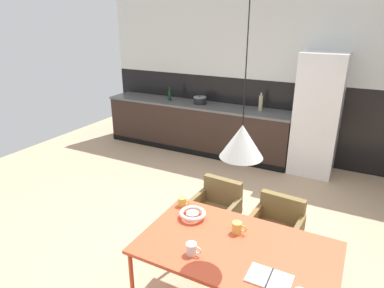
# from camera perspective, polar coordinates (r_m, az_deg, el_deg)

# --- Properties ---
(ground_plane) EXTENTS (8.98, 8.98, 0.00)m
(ground_plane) POSITION_cam_1_polar(r_m,az_deg,el_deg) (3.99, 2.77, -16.91)
(ground_plane) COLOR tan
(back_wall_splashback_dark) EXTENTS (6.91, 0.12, 1.40)m
(back_wall_splashback_dark) POSITION_cam_1_polar(r_m,az_deg,el_deg) (6.23, 14.54, 3.94)
(back_wall_splashback_dark) COLOR black
(back_wall_splashback_dark) RESTS_ON ground
(back_wall_panel_upper) EXTENTS (6.91, 0.12, 1.40)m
(back_wall_panel_upper) POSITION_cam_1_polar(r_m,az_deg,el_deg) (6.00, 15.79, 16.88)
(back_wall_panel_upper) COLOR silver
(back_wall_panel_upper) RESTS_ON back_wall_splashback_dark
(kitchen_counter) EXTENTS (3.66, 0.63, 0.92)m
(kitchen_counter) POSITION_cam_1_polar(r_m,az_deg,el_deg) (6.46, 0.66, 2.96)
(kitchen_counter) COLOR #31221C
(kitchen_counter) RESTS_ON ground
(refrigerator_column) EXTENTS (0.68, 0.60, 1.95)m
(refrigerator_column) POSITION_cam_1_polar(r_m,az_deg,el_deg) (5.71, 20.58, 4.62)
(refrigerator_column) COLOR silver
(refrigerator_column) RESTS_ON ground
(dining_table) EXTENTS (1.54, 0.92, 0.75)m
(dining_table) POSITION_cam_1_polar(r_m,az_deg,el_deg) (2.80, 7.57, -17.66)
(dining_table) COLOR #E04D2D
(dining_table) RESTS_ON ground
(armchair_facing_counter) EXTENTS (0.52, 0.50, 0.75)m
(armchair_facing_counter) POSITION_cam_1_polar(r_m,az_deg,el_deg) (3.56, 14.33, -12.86)
(armchair_facing_counter) COLOR brown
(armchair_facing_counter) RESTS_ON ground
(armchair_head_of_table) EXTENTS (0.52, 0.50, 0.75)m
(armchair_head_of_table) POSITION_cam_1_polar(r_m,az_deg,el_deg) (3.80, 4.34, -10.20)
(armchair_head_of_table) COLOR brown
(armchair_head_of_table) RESTS_ON ground
(fruit_bowl) EXTENTS (0.24, 0.24, 0.06)m
(fruit_bowl) POSITION_cam_1_polar(r_m,az_deg,el_deg) (3.05, 0.09, -11.82)
(fruit_bowl) COLOR silver
(fruit_bowl) RESTS_ON dining_table
(open_book) EXTENTS (0.30, 0.20, 0.02)m
(open_book) POSITION_cam_1_polar(r_m,az_deg,el_deg) (2.53, 13.04, -21.41)
(open_book) COLOR white
(open_book) RESTS_ON dining_table
(mug_dark_espresso) EXTENTS (0.13, 0.08, 0.09)m
(mug_dark_espresso) POSITION_cam_1_polar(r_m,az_deg,el_deg) (2.65, -0.04, -17.44)
(mug_dark_espresso) COLOR white
(mug_dark_espresso) RESTS_ON dining_table
(mug_wide_latte) EXTENTS (0.13, 0.08, 0.10)m
(mug_wide_latte) POSITION_cam_1_polar(r_m,az_deg,el_deg) (2.89, 7.73, -13.94)
(mug_wide_latte) COLOR gold
(mug_wide_latte) RESTS_ON dining_table
(mug_short_terracotta) EXTENTS (0.12, 0.08, 0.09)m
(mug_short_terracotta) POSITION_cam_1_polar(r_m,az_deg,el_deg) (3.23, -1.64, -9.80)
(mug_short_terracotta) COLOR gold
(mug_short_terracotta) RESTS_ON dining_table
(cooking_pot) EXTENTS (0.25, 0.25, 0.16)m
(cooking_pot) POSITION_cam_1_polar(r_m,az_deg,el_deg) (6.31, 1.35, 7.46)
(cooking_pot) COLOR black
(cooking_pot) RESTS_ON kitchen_counter
(bottle_oil_tall) EXTENTS (0.06, 0.06, 0.28)m
(bottle_oil_tall) POSITION_cam_1_polar(r_m,az_deg,el_deg) (6.58, -3.84, 8.32)
(bottle_oil_tall) COLOR #0F3319
(bottle_oil_tall) RESTS_ON kitchen_counter
(bottle_spice_small) EXTENTS (0.07, 0.07, 0.31)m
(bottle_spice_small) POSITION_cam_1_polar(r_m,az_deg,el_deg) (5.96, 11.63, 6.91)
(bottle_spice_small) COLOR tan
(bottle_spice_small) RESTS_ON kitchen_counter
(pendant_lamp_over_table_near) EXTENTS (0.31, 0.31, 1.24)m
(pendant_lamp_over_table_near) POSITION_cam_1_polar(r_m,az_deg,el_deg) (2.32, 8.50, 0.51)
(pendant_lamp_over_table_near) COLOR black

